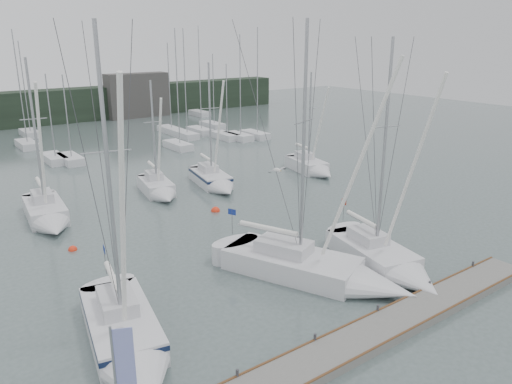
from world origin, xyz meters
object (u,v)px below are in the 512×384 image
(sailboat_mid_e, at_px, (313,168))
(dock_banner, at_px, (122,377))
(sailboat_near_left, at_px, (129,345))
(sailboat_mid_d, at_px, (215,182))
(buoy_c, at_px, (73,250))
(sailboat_mid_b, at_px, (48,217))
(sailboat_mid_c, at_px, (160,190))
(sailboat_near_center, at_px, (331,274))
(buoy_b, at_px, (216,211))
(sailboat_near_right, at_px, (391,264))

(sailboat_mid_e, bearing_deg, dock_banner, -131.33)
(sailboat_near_left, distance_m, sailboat_mid_d, 24.22)
(buoy_c, relative_size, dock_banner, 0.13)
(sailboat_near_left, height_order, dock_banner, sailboat_near_left)
(sailboat_mid_b, bearing_deg, buoy_c, -84.40)
(sailboat_mid_c, height_order, sailboat_mid_e, sailboat_mid_e)
(sailboat_mid_e, bearing_deg, sailboat_mid_d, -178.16)
(sailboat_near_center, height_order, dock_banner, sailboat_near_center)
(sailboat_mid_b, relative_size, buoy_b, 17.79)
(sailboat_near_right, height_order, sailboat_mid_c, sailboat_near_right)
(sailboat_near_center, bearing_deg, sailboat_near_right, -40.98)
(sailboat_near_right, relative_size, buoy_b, 19.93)
(sailboat_near_center, height_order, sailboat_mid_e, sailboat_near_center)
(sailboat_mid_d, distance_m, dock_banner, 29.42)
(sailboat_mid_b, relative_size, dock_banner, 2.81)
(sailboat_near_left, xyz_separation_m, sailboat_mid_e, (25.82, 16.89, -0.04))
(sailboat_near_right, distance_m, buoy_c, 19.30)
(sailboat_near_center, height_order, sailboat_mid_b, sailboat_near_center)
(sailboat_mid_c, bearing_deg, sailboat_near_left, -108.77)
(sailboat_near_left, distance_m, buoy_c, 12.46)
(sailboat_mid_c, relative_size, sailboat_mid_e, 0.98)
(sailboat_near_right, bearing_deg, sailboat_mid_c, 113.63)
(sailboat_near_right, xyz_separation_m, sailboat_mid_c, (-4.28, 20.54, 0.00))
(sailboat_near_right, xyz_separation_m, sailboat_mid_e, (10.88, 18.29, 0.01))
(sailboat_mid_c, xyz_separation_m, sailboat_mid_e, (15.16, -2.25, 0.01))
(sailboat_near_right, xyz_separation_m, dock_banner, (-16.98, -3.50, 2.46))
(sailboat_mid_c, height_order, buoy_c, sailboat_mid_c)
(sailboat_mid_b, relative_size, sailboat_mid_d, 1.07)
(sailboat_mid_e, distance_m, buoy_c, 24.82)
(sailboat_mid_b, bearing_deg, buoy_b, -17.04)
(sailboat_near_right, height_order, buoy_b, sailboat_near_right)
(sailboat_near_right, relative_size, buoy_c, 24.65)
(buoy_c, height_order, dock_banner, dock_banner)
(sailboat_mid_b, height_order, buoy_b, sailboat_mid_b)
(sailboat_mid_b, height_order, sailboat_mid_d, sailboat_mid_b)
(buoy_b, bearing_deg, sailboat_mid_e, 15.26)
(sailboat_mid_e, relative_size, dock_banner, 2.36)
(sailboat_near_left, bearing_deg, sailboat_near_right, 5.82)
(sailboat_near_center, xyz_separation_m, sailboat_mid_e, (14.47, 17.17, -0.02))
(sailboat_near_left, relative_size, sailboat_mid_e, 1.39)
(sailboat_near_right, bearing_deg, sailboat_near_left, -173.47)
(buoy_b, relative_size, buoy_c, 1.24)
(sailboat_near_center, relative_size, buoy_c, 26.49)
(sailboat_near_right, height_order, sailboat_mid_e, sailboat_near_right)
(sailboat_mid_e, bearing_deg, sailboat_near_right, -110.11)
(sailboat_mid_b, xyz_separation_m, sailboat_mid_c, (9.21, 1.24, -0.05))
(sailboat_near_center, xyz_separation_m, sailboat_mid_d, (4.33, 18.74, 0.00))
(sailboat_mid_d, xyz_separation_m, buoy_b, (-3.25, -5.22, -0.55))
(sailboat_near_left, xyz_separation_m, buoy_c, (1.42, 12.37, -0.57))
(sailboat_mid_d, bearing_deg, sailboat_mid_b, -166.49)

